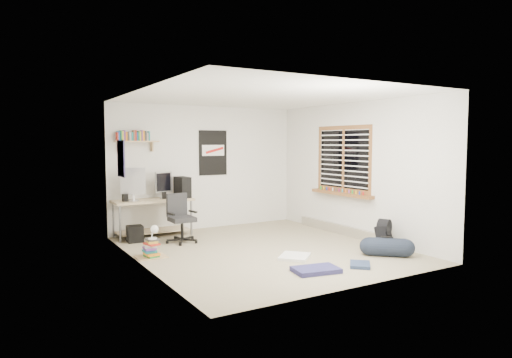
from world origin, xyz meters
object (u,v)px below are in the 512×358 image
book_stack (151,248)px  duffel_bag (387,247)px  desk (153,217)px  office_chair (182,215)px  backpack (384,237)px

book_stack → duffel_bag: bearing=-29.5°
desk → book_stack: (-0.53, -1.55, -0.22)m
office_chair → duffel_bag: size_ratio=1.54×
backpack → book_stack: backpack is taller
desk → office_chair: (0.27, -0.81, 0.12)m
backpack → duffel_bag: size_ratio=0.69×
backpack → book_stack: size_ratio=0.90×
backpack → book_stack: bearing=133.3°
duffel_bag → book_stack: (-3.17, 1.80, 0.01)m
desk → office_chair: bearing=-62.8°
duffel_bag → backpack: bearing=91.6°
office_chair → duffel_bag: bearing=-54.3°
office_chair → backpack: office_chair is taller
backpack → office_chair: bearing=116.7°
desk → book_stack: 1.65m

